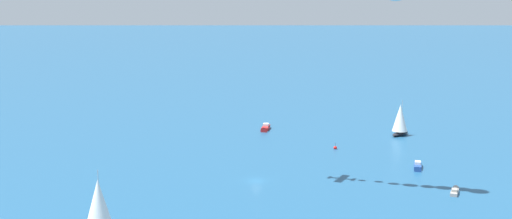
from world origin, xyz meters
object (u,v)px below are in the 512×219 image
Objects in this scene: motorboat_far_stbd at (265,128)px; sailboat_offshore at (99,209)px; marker_buoy at (335,148)px; motorboat_near_centre at (455,191)px; motorboat_far_port at (418,167)px; sailboat_trailing at (400,120)px.

motorboat_far_stbd is 0.65× the size of sailboat_offshore.
sailboat_offshore is at bearing 119.21° from marker_buoy.
motorboat_near_centre is at bearing -93.76° from sailboat_offshore.
motorboat_near_centre is 50.41m from marker_buoy.
motorboat_far_port is at bearing -79.79° from sailboat_offshore.
motorboat_far_port is at bearing -164.18° from marker_buoy.
sailboat_offshore is at bearing 137.34° from motorboat_far_stbd.
motorboat_far_port is 3.41× the size of marker_buoy.
sailboat_trailing is 31.10m from marker_buoy.
sailboat_trailing reaches higher than motorboat_near_centre.
motorboat_near_centre is 0.47× the size of sailboat_trailing.
sailboat_offshore is 6.39× the size of marker_buoy.
marker_buoy is (-7.63, 29.73, -5.02)m from sailboat_trailing.
sailboat_trailing is (52.56, -110.10, -0.72)m from sailboat_offshore.
motorboat_far_port is 0.60× the size of sailboat_trailing.
marker_buoy is (-34.43, -7.23, -0.30)m from motorboat_far_stbd.
motorboat_far_port is at bearing -166.31° from motorboat_far_stbd.
sailboat_offshore is (-15.96, 88.58, 5.54)m from motorboat_far_port.
sailboat_offshore is at bearing 115.52° from sailboat_trailing.
motorboat_far_stbd is 35.18m from marker_buoy.
motorboat_far_stbd is at bearing 13.69° from motorboat_far_port.
motorboat_near_centre is at bearing -177.54° from marker_buoy.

